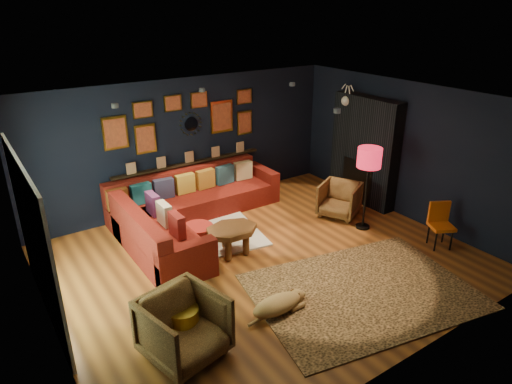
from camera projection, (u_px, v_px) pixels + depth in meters
floor at (266, 261)px, 7.48m from camera, size 6.50×6.50×0.00m
room_walls at (266, 169)px, 6.86m from camera, size 6.50×6.50×6.50m
sectional at (182, 213)px, 8.42m from camera, size 3.41×2.69×0.86m
ledge at (189, 163)px, 9.17m from camera, size 3.20×0.12×0.04m
gallery_wall at (185, 119)px, 8.85m from camera, size 3.15×0.04×1.02m
sunburst_mirror at (191, 124)px, 8.95m from camera, size 0.47×0.16×0.47m
fireplace at (364, 154)px, 9.36m from camera, size 0.31×1.60×2.20m
deer_head at (352, 100)px, 9.37m from camera, size 0.50×0.28×0.45m
sliding_door at (35, 240)px, 5.85m from camera, size 0.06×2.80×2.20m
ceiling_spots at (237, 96)px, 7.10m from camera, size 3.30×2.50×0.06m
shag_rug at (198, 238)px, 8.17m from camera, size 2.43×1.93×0.03m
leopard_rug at (362, 291)px, 6.68m from camera, size 3.51×2.80×0.02m
coffee_table at (232, 233)px, 7.54m from camera, size 0.93×0.71×0.46m
pouf at (198, 235)px, 7.88m from camera, size 0.53×0.53×0.34m
armchair_left at (184, 325)px, 5.33m from camera, size 1.02×0.98×0.89m
armchair_right at (339, 198)px, 8.92m from camera, size 0.93×0.95×0.74m
gold_stool at (184, 325)px, 5.62m from camera, size 0.39×0.39×0.49m
orange_chair at (440, 221)px, 7.79m from camera, size 0.50×0.50×0.79m
floor_lamp at (369, 161)px, 8.06m from camera, size 0.43×0.43×1.56m
dog at (277, 302)px, 6.16m from camera, size 1.05×0.53×0.33m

